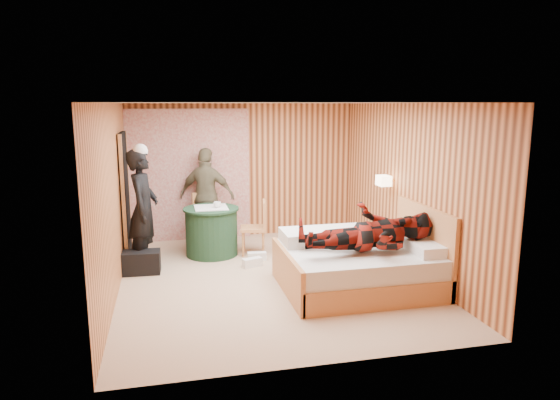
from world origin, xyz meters
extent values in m
cube|color=tan|center=(0.00, 0.00, 0.00)|extent=(4.20, 5.00, 0.01)
cube|color=white|center=(0.00, 0.00, 2.50)|extent=(4.20, 5.00, 0.01)
cube|color=#E39357|center=(0.00, 2.50, 1.25)|extent=(4.20, 0.02, 2.50)
cube|color=#E39357|center=(-2.10, 0.00, 1.25)|extent=(0.02, 5.00, 2.50)
cube|color=#E39357|center=(2.10, 0.00, 1.25)|extent=(0.02, 5.00, 2.50)
cube|color=beige|center=(-1.00, 2.43, 1.20)|extent=(2.20, 0.08, 2.40)
cube|color=black|center=(-2.06, 1.40, 1.02)|extent=(0.06, 0.90, 2.05)
cylinder|color=gold|center=(2.00, 0.45, 1.30)|extent=(0.18, 0.04, 0.04)
cube|color=#FFE2B2|center=(1.92, 0.45, 1.30)|extent=(0.18, 0.24, 0.16)
cube|color=tan|center=(1.10, -0.64, 0.15)|extent=(2.01, 1.61, 0.30)
cube|color=silver|center=(1.10, -0.64, 0.43)|extent=(1.95, 1.55, 0.25)
cube|color=tan|center=(0.09, -0.64, 0.28)|extent=(0.06, 1.61, 0.56)
cube|color=tan|center=(2.06, -0.64, 0.55)|extent=(0.06, 1.61, 1.11)
cube|color=white|center=(1.88, -1.03, 0.62)|extent=(0.38, 0.55, 0.14)
cube|color=white|center=(1.88, -0.26, 0.62)|extent=(0.38, 0.55, 0.14)
cube|color=silver|center=(0.75, -0.19, 0.64)|extent=(1.21, 0.60, 0.18)
cube|color=tan|center=(1.88, 0.42, 0.27)|extent=(0.40, 0.55, 0.55)
cube|color=tan|center=(1.88, 0.42, 0.45)|extent=(0.42, 0.57, 0.03)
cylinder|color=#1E412C|center=(-0.71, 1.35, 0.39)|extent=(0.85, 0.85, 0.78)
cylinder|color=#1E412C|center=(-0.71, 1.35, 0.78)|extent=(0.92, 0.92, 0.03)
cube|color=white|center=(-0.71, 1.35, 0.81)|extent=(0.59, 0.59, 0.01)
cube|color=tan|center=(-0.71, 1.99, 0.45)|extent=(0.55, 0.55, 0.05)
cube|color=tan|center=(-0.79, 2.16, 0.70)|extent=(0.40, 0.21, 0.46)
cylinder|color=tan|center=(-0.80, 1.77, 0.21)|extent=(0.04, 0.04, 0.43)
cylinder|color=tan|center=(-0.63, 2.21, 0.21)|extent=(0.04, 0.04, 0.43)
cube|color=tan|center=(-0.03, 1.24, 0.44)|extent=(0.48, 0.48, 0.05)
cube|color=tan|center=(0.15, 1.21, 0.68)|extent=(0.11, 0.41, 0.45)
cylinder|color=tan|center=(-0.17, 1.43, 0.21)|extent=(0.04, 0.04, 0.42)
cylinder|color=tan|center=(0.10, 1.05, 0.21)|extent=(0.04, 0.04, 0.42)
cube|color=black|center=(-1.85, 0.65, 0.17)|extent=(0.61, 0.35, 0.34)
cube|color=white|center=(-0.17, 0.58, 0.07)|extent=(0.33, 0.21, 0.13)
cube|color=white|center=(-0.04, 0.87, 0.07)|extent=(0.31, 0.14, 0.13)
imported|color=black|center=(-1.77, 0.94, 0.91)|extent=(0.56, 0.74, 1.83)
imported|color=#6B6247|center=(-0.71, 2.12, 0.86)|extent=(1.09, 0.81, 1.72)
imported|color=maroon|center=(1.15, -0.84, 0.98)|extent=(0.86, 0.67, 1.77)
imported|color=white|center=(1.88, 0.37, 0.56)|extent=(0.17, 0.23, 0.02)
imported|color=white|center=(1.88, 0.37, 0.58)|extent=(0.25, 0.28, 0.02)
imported|color=white|center=(1.88, 0.55, 0.60)|extent=(0.11, 0.11, 0.09)
imported|color=white|center=(-0.61, 1.30, 0.86)|extent=(0.13, 0.13, 0.10)
camera|label=1|loc=(-1.39, -6.74, 2.49)|focal=32.00mm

